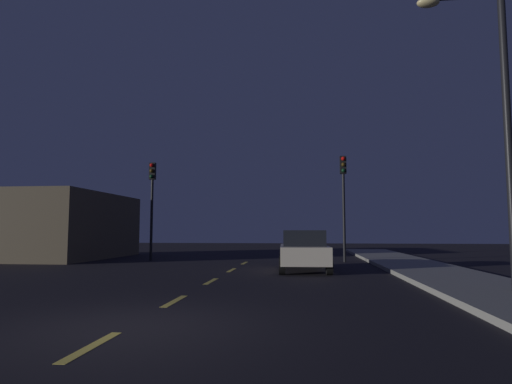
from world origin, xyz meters
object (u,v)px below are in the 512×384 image
Objects in this scene: traffic_signal_left at (152,192)px; street_lamp_right at (493,109)px; traffic_signal_right at (343,188)px; car_stopped_ahead at (304,250)px.

street_lamp_right is (12.59, -11.17, 0.92)m from traffic_signal_left.
traffic_signal_right is at bearing 0.00° from traffic_signal_left.
traffic_signal_left is 0.69× the size of street_lamp_right.
traffic_signal_right is 6.06m from car_stopped_ahead.
car_stopped_ahead is at bearing -112.39° from traffic_signal_right.
traffic_signal_right is (9.98, 0.00, 0.11)m from traffic_signal_left.
traffic_signal_right is 11.50m from street_lamp_right.
street_lamp_right is (2.61, -11.17, 0.81)m from traffic_signal_right.
car_stopped_ahead is (7.96, -4.91, -2.81)m from traffic_signal_left.
traffic_signal_right reaches higher than car_stopped_ahead.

